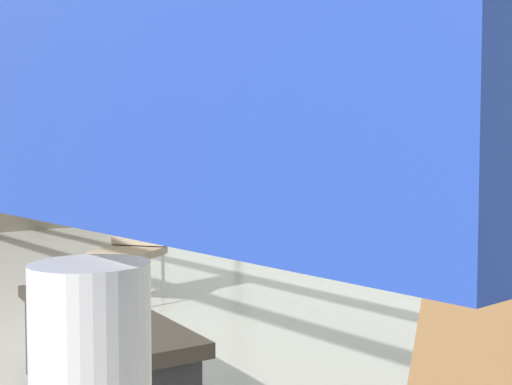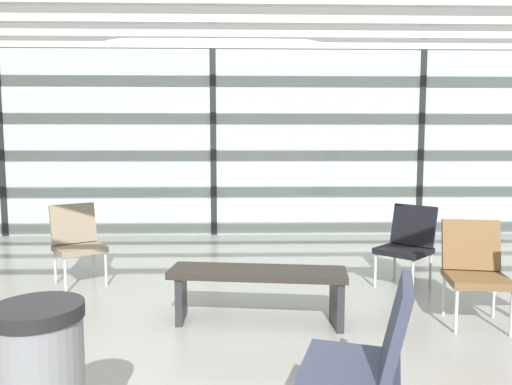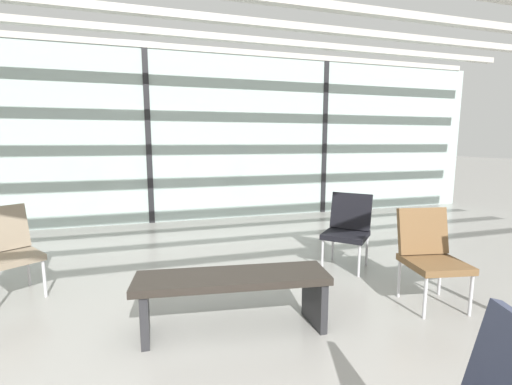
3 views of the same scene
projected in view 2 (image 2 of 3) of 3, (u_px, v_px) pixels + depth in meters
The scene contains 10 objects.
glass_curtain_wall at pixel (213, 143), 7.99m from camera, with size 14.00×0.08×3.10m, color #A3B7B2.
window_mullion_0 at pixel (2, 143), 7.90m from camera, with size 0.10×0.12×3.10m, color black.
window_mullion_1 at pixel (213, 143), 7.99m from camera, with size 0.10×0.12×3.10m, color black.
window_mullion_2 at pixel (420, 143), 8.08m from camera, with size 0.10×0.12×3.10m, color black.
parked_airplane at pixel (203, 118), 13.19m from camera, with size 13.24×4.55×4.55m.
lounge_chair_0 at pixel (474, 266), 4.08m from camera, with size 0.56×0.60×0.87m.
lounge_chair_1 at pixel (77, 239), 5.24m from camera, with size 0.69×0.70×0.87m.
lounge_chair_2 at pixel (408, 241), 5.13m from camera, with size 0.71×0.71×0.87m.
lounge_chair_5 at pixel (369, 352), 2.38m from camera, with size 0.65×0.62×0.87m.
waiting_bench at pixel (258, 281), 4.07m from camera, with size 1.54×0.59×0.47m.
Camera 2 is at (0.50, -2.85, 1.53)m, focal length 33.48 mm.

